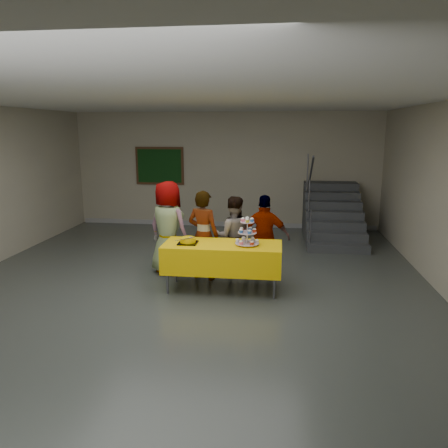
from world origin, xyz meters
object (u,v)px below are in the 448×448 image
object	(u,v)px
bear_cake	(188,240)
noticeboard	(160,166)
cupcake_stand	(247,234)
staircase	(332,217)
schoolchild_a	(168,228)
schoolchild_b	(203,235)
schoolchild_d	(265,237)
bake_table	(222,257)
schoolchild_c	(233,236)

from	to	relation	value
bear_cake	noticeboard	xyz separation A→B (m)	(-1.76, 4.76, 0.77)
cupcake_stand	staircase	xyz separation A→B (m)	(1.75, 3.90, -0.46)
bear_cake	cupcake_stand	bearing A→B (deg)	1.29
schoolchild_a	noticeboard	xyz separation A→B (m)	(-1.24, 3.98, 0.76)
schoolchild_b	schoolchild_d	world-z (taller)	schoolchild_b
schoolchild_b	noticeboard	bearing A→B (deg)	-47.54
bake_table	noticeboard	size ratio (longest dim) A/B	1.45
schoolchild_b	schoolchild_d	distance (m)	1.06
bake_table	schoolchild_d	xyz separation A→B (m)	(0.65, 0.68, 0.18)
bake_table	schoolchild_d	size ratio (longest dim) A/B	1.28
cupcake_stand	schoolchild_b	bearing A→B (deg)	146.20
schoolchild_d	cupcake_stand	bearing A→B (deg)	74.04
schoolchild_b	schoolchild_c	distance (m)	0.55
noticeboard	cupcake_stand	bearing A→B (deg)	-60.27
cupcake_stand	schoolchild_d	xyz separation A→B (m)	(0.25, 0.70, -0.21)
schoolchild_d	noticeboard	world-z (taller)	noticeboard
bear_cake	staircase	bearing A→B (deg)	55.49
schoolchild_a	schoolchild_d	xyz separation A→B (m)	(1.72, -0.06, -0.10)
staircase	cupcake_stand	bearing A→B (deg)	-114.16
schoolchild_b	schoolchild_c	xyz separation A→B (m)	(0.49, 0.25, -0.06)
schoolchild_a	schoolchild_c	xyz separation A→B (m)	(1.16, 0.02, -0.12)
schoolchild_c	schoolchild_d	xyz separation A→B (m)	(0.56, -0.08, 0.02)
schoolchild_c	staircase	size ratio (longest dim) A/B	0.59
staircase	noticeboard	distance (m)	4.67
schoolchild_c	schoolchild_d	bearing A→B (deg)	163.86
bear_cake	staircase	xyz separation A→B (m)	(2.70, 3.92, -0.34)
cupcake_stand	noticeboard	size ratio (longest dim) A/B	0.34
schoolchild_c	bear_cake	bearing A→B (deg)	42.93
bear_cake	noticeboard	size ratio (longest dim) A/B	0.28
noticeboard	bear_cake	bearing A→B (deg)	-69.72
bake_table	noticeboard	xyz separation A→B (m)	(-2.31, 4.71, 1.04)
bear_cake	staircase	world-z (taller)	staircase
bear_cake	staircase	size ratio (longest dim) A/B	0.15
schoolchild_d	schoolchild_b	bearing A→B (deg)	13.22
cupcake_stand	schoolchild_a	distance (m)	1.66
bear_cake	schoolchild_c	distance (m)	1.03
bear_cake	schoolchild_a	xyz separation A→B (m)	(-0.52, 0.78, 0.01)
cupcake_stand	schoolchild_b	xyz separation A→B (m)	(-0.79, 0.53, -0.17)
bake_table	staircase	xyz separation A→B (m)	(2.15, 3.88, -0.07)
bake_table	schoolchild_c	distance (m)	0.78
schoolchild_b	schoolchild_d	xyz separation A→B (m)	(1.05, 0.17, -0.04)
bake_table	noticeboard	bearing A→B (deg)	116.09
cupcake_stand	schoolchild_b	world-z (taller)	schoolchild_b
bake_table	staircase	world-z (taller)	staircase
bear_cake	schoolchild_b	xyz separation A→B (m)	(0.15, 0.55, -0.05)
bake_table	staircase	size ratio (longest dim) A/B	0.78
schoolchild_b	bear_cake	bearing A→B (deg)	92.60
bear_cake	schoolchild_a	size ratio (longest dim) A/B	0.21
schoolchild_a	noticeboard	world-z (taller)	noticeboard
schoolchild_b	noticeboard	world-z (taller)	noticeboard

